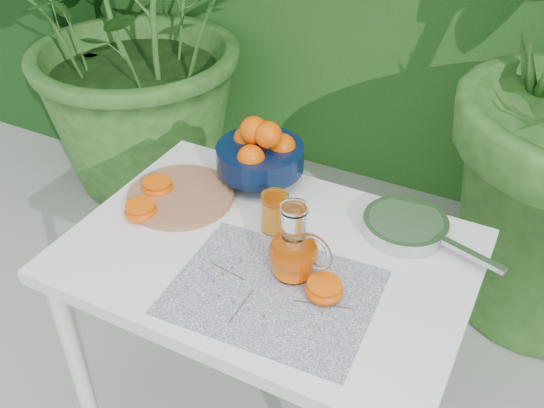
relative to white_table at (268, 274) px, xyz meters
The scene contains 10 objects.
potted_plant_left 1.61m from the white_table, 137.69° to the left, with size 1.64×1.64×1.64m, color #2A531C.
white_table is the anchor object (origin of this frame).
placemat 0.17m from the white_table, 57.64° to the right, with size 0.46×0.36×0.00m, color #0C0E47.
cutting_board 0.34m from the white_table, 165.78° to the left, with size 0.30×0.30×0.02m, color #966243.
fruit_bowl 0.37m from the white_table, 121.58° to the left, with size 0.27×0.27×0.20m.
juice_pitcher 0.19m from the white_table, 27.73° to the right, with size 0.18×0.14×0.20m.
juice_tumbler 0.16m from the white_table, 106.41° to the left, with size 0.09×0.09×0.11m.
saute_pan 0.38m from the white_table, 38.71° to the left, with size 0.40×0.27×0.04m.
orange_halves 0.22m from the white_table, behind, with size 0.67×0.25×0.04m.
thyme_sprigs 0.18m from the white_table, 64.72° to the right, with size 0.36×0.22×0.01m.
Camera 1 is at (0.69, -0.94, 1.74)m, focal length 40.00 mm.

